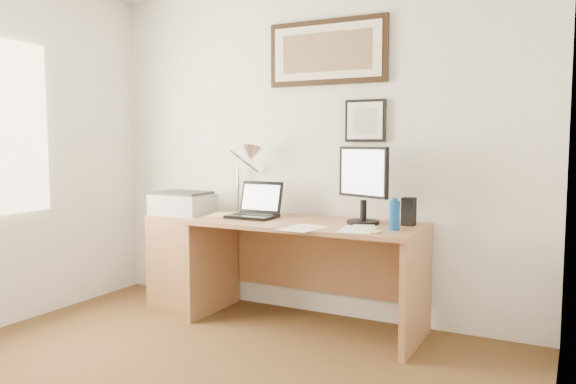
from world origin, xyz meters
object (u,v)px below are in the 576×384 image
Objects in this scene: water_bottle at (395,215)px; printer at (183,203)px; lcd_monitor at (363,181)px; side_cabinet at (187,260)px; laptop at (255,209)px; desk at (311,253)px; book at (212,215)px.

printer is (-1.75, 0.12, -0.02)m from water_bottle.
water_bottle is at bearing -31.21° from lcd_monitor.
lcd_monitor is 1.18× the size of printer.
side_cabinet is 0.78m from laptop.
side_cabinet is at bearing 175.95° from water_bottle.
printer reaches higher than desk.
book is at bearing -17.84° from side_cabinet.
water_bottle is 0.78× the size of book.
side_cabinet is 1.08m from desk.
printer is at bearing 179.15° from laptop.
laptop reaches higher than printer.
book reaches higher than side_cabinet.
lcd_monitor reaches higher than side_cabinet.
book is 0.80m from desk.
book is 0.45× the size of lcd_monitor.
book is at bearing -169.61° from desk.
book is 0.15× the size of desk.
printer is (-1.48, -0.05, -0.22)m from lcd_monitor.
laptop is at bearing 174.34° from water_bottle.
water_bottle reaches higher than desk.
laptop is 0.84m from lcd_monitor.
laptop is 0.78× the size of printer.
laptop is (-1.08, 0.11, -0.03)m from water_bottle.
book is 0.37m from printer.
laptop is at bearing -173.30° from desk.
printer is at bearing 176.18° from water_bottle.
water_bottle reaches higher than printer.
book is at bearing -172.75° from lcd_monitor.
desk is (-0.65, 0.16, -0.33)m from water_bottle.
book is (0.32, -0.10, 0.39)m from side_cabinet.
desk is 1.14m from printer.
lcd_monitor is at bearing 4.00° from laptop.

